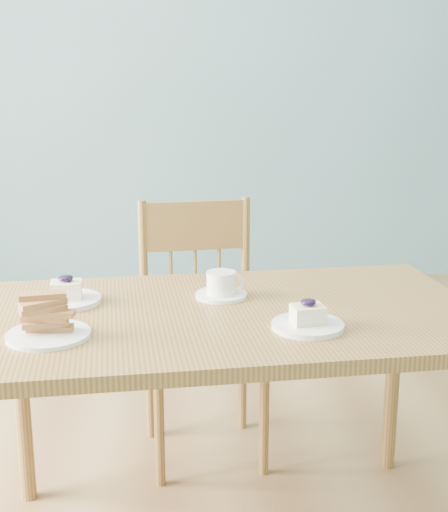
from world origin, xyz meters
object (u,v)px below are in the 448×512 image
object	(u,v)px
cheesecake_plate_near	(308,321)
coffee_cup	(222,286)
biscotti_plate	(48,323)
dining_chair	(202,329)
cheesecake_plate_far	(66,296)
dining_table	(232,335)

from	to	relation	value
cheesecake_plate_near	coffee_cup	world-z (taller)	cheesecake_plate_near
cheesecake_plate_near	biscotti_plate	bearing A→B (deg)	-179.00
dining_chair	cheesecake_plate_far	xyz separation A→B (m)	(-0.37, -0.41, 0.25)
cheesecake_plate_far	coffee_cup	distance (m)	0.41
cheesecake_plate_far	biscotti_plate	distance (m)	0.25
dining_table	coffee_cup	xyz separation A→B (m)	(-0.02, 0.12, 0.10)
dining_table	dining_chair	xyz separation A→B (m)	(-0.05, 0.51, -0.17)
biscotti_plate	cheesecake_plate_near	bearing A→B (deg)	1.00
dining_chair	cheesecake_plate_near	world-z (taller)	dining_chair
cheesecake_plate_far	dining_chair	bearing A→B (deg)	48.14
cheesecake_plate_far	biscotti_plate	xyz separation A→B (m)	(-0.01, -0.25, 0.01)
dining_table	cheesecake_plate_near	bearing A→B (deg)	-44.92
cheesecake_plate_far	coffee_cup	bearing A→B (deg)	2.67
biscotti_plate	dining_table	bearing A→B (deg)	19.34
dining_chair	cheesecake_plate_far	bearing A→B (deg)	-138.42
dining_chair	cheesecake_plate_near	xyz separation A→B (m)	(0.22, -0.65, 0.25)
coffee_cup	dining_chair	bearing A→B (deg)	97.15
dining_chair	coffee_cup	bearing A→B (deg)	-91.35
cheesecake_plate_far	dining_table	bearing A→B (deg)	-12.97
cheesecake_plate_near	coffee_cup	distance (m)	0.31
dining_chair	biscotti_plate	bearing A→B (deg)	-126.34
cheesecake_plate_near	biscotti_plate	distance (m)	0.60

